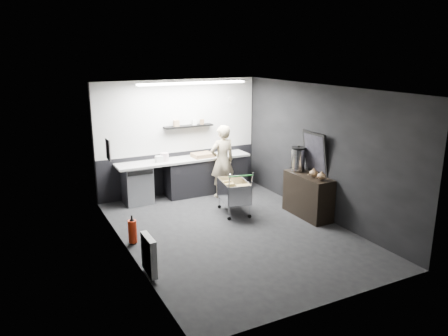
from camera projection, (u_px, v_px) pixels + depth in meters
name	position (u px, v px, depth m)	size (l,w,h in m)	color
floor	(233.00, 232.00, 8.32)	(5.50, 5.50, 0.00)	black
ceiling	(234.00, 88.00, 7.62)	(5.50, 5.50, 0.00)	silver
wall_back	(179.00, 137.00, 10.33)	(5.50, 5.50, 0.00)	black
wall_front	(335.00, 211.00, 5.61)	(5.50, 5.50, 0.00)	black
wall_left	(126.00, 177.00, 7.09)	(5.50, 5.50, 0.00)	black
wall_right	(320.00, 152.00, 8.85)	(5.50, 5.50, 0.00)	black
kitchen_wall_panel	(179.00, 116.00, 10.19)	(3.95, 0.02, 1.70)	beige
dado_panel	(180.00, 172.00, 10.54)	(3.95, 0.02, 1.00)	black
floating_shelf	(188.00, 126.00, 10.24)	(1.20, 0.22, 0.04)	black
wall_clock	(232.00, 100.00, 10.71)	(0.20, 0.20, 0.03)	silver
poster	(108.00, 149.00, 8.16)	(0.02, 0.30, 0.40)	white
poster_red_band	(108.00, 146.00, 8.15)	(0.01, 0.22, 0.10)	red
radiator	(149.00, 255.00, 6.61)	(0.10, 0.50, 0.60)	silver
ceiling_strip	(193.00, 83.00, 9.21)	(2.40, 0.20, 0.04)	white
prep_counter	(190.00, 176.00, 10.34)	(3.20, 0.61, 0.90)	black
person	(222.00, 161.00, 10.13)	(0.62, 0.41, 1.70)	beige
shopping_cart	(234.00, 193.00, 9.15)	(0.66, 0.96, 0.96)	silver
sideboard	(308.00, 190.00, 9.01)	(0.50, 1.17, 1.76)	black
fire_extinguisher	(132.00, 231.00, 7.75)	(0.15, 0.15, 0.51)	red
cardboard_box	(202.00, 155.00, 10.30)	(0.47, 0.36, 0.09)	#906F4C
pink_tub	(164.00, 157.00, 9.93)	(0.19, 0.19, 0.19)	beige
white_container	(159.00, 159.00, 9.83)	(0.16, 0.13, 0.14)	silver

